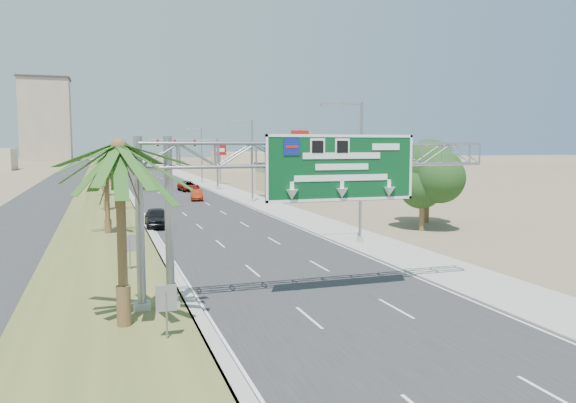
# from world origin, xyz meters

# --- Properties ---
(ground) EXTENTS (600.00, 600.00, 0.00)m
(ground) POSITION_xyz_m (0.00, 0.00, 0.00)
(ground) COLOR #8C7A59
(ground) RESTS_ON ground
(road) EXTENTS (12.00, 300.00, 0.02)m
(road) POSITION_xyz_m (0.00, 110.00, 0.01)
(road) COLOR #28282B
(road) RESTS_ON ground
(sidewalk_right) EXTENTS (4.00, 300.00, 0.10)m
(sidewalk_right) POSITION_xyz_m (8.50, 110.00, 0.05)
(sidewalk_right) COLOR #9E9B93
(sidewalk_right) RESTS_ON ground
(median_grass) EXTENTS (7.00, 300.00, 0.12)m
(median_grass) POSITION_xyz_m (-10.00, 110.00, 0.06)
(median_grass) COLOR #4E5726
(median_grass) RESTS_ON ground
(opposing_road) EXTENTS (8.00, 300.00, 0.02)m
(opposing_road) POSITION_xyz_m (-17.00, 110.00, 0.01)
(opposing_road) COLOR #28282B
(opposing_road) RESTS_ON ground
(sign_gantry) EXTENTS (16.75, 1.24, 7.50)m
(sign_gantry) POSITION_xyz_m (-1.06, 9.93, 6.06)
(sign_gantry) COLOR gray
(sign_gantry) RESTS_ON ground
(palm_near) EXTENTS (5.70, 5.70, 8.35)m
(palm_near) POSITION_xyz_m (-9.20, 8.00, 6.93)
(palm_near) COLOR brown
(palm_near) RESTS_ON ground
(palm_row_b) EXTENTS (3.99, 3.99, 5.95)m
(palm_row_b) POSITION_xyz_m (-9.50, 32.00, 4.90)
(palm_row_b) COLOR brown
(palm_row_b) RESTS_ON ground
(palm_row_c) EXTENTS (3.99, 3.99, 6.75)m
(palm_row_c) POSITION_xyz_m (-9.50, 48.00, 5.66)
(palm_row_c) COLOR brown
(palm_row_c) RESTS_ON ground
(palm_row_d) EXTENTS (3.99, 3.99, 5.45)m
(palm_row_d) POSITION_xyz_m (-9.50, 66.00, 4.42)
(palm_row_d) COLOR brown
(palm_row_d) RESTS_ON ground
(palm_row_e) EXTENTS (3.99, 3.99, 6.15)m
(palm_row_e) POSITION_xyz_m (-9.50, 85.00, 5.09)
(palm_row_e) COLOR brown
(palm_row_e) RESTS_ON ground
(palm_row_f) EXTENTS (3.99, 3.99, 5.75)m
(palm_row_f) POSITION_xyz_m (-9.50, 110.00, 4.71)
(palm_row_f) COLOR brown
(palm_row_f) RESTS_ON ground
(streetlight_near) EXTENTS (3.27, 0.44, 10.00)m
(streetlight_near) POSITION_xyz_m (7.30, 22.00, 4.69)
(streetlight_near) COLOR gray
(streetlight_near) RESTS_ON ground
(streetlight_mid) EXTENTS (3.27, 0.44, 10.00)m
(streetlight_mid) POSITION_xyz_m (7.30, 52.00, 4.69)
(streetlight_mid) COLOR gray
(streetlight_mid) RESTS_ON ground
(streetlight_far) EXTENTS (3.27, 0.44, 10.00)m
(streetlight_far) POSITION_xyz_m (7.30, 88.00, 4.69)
(streetlight_far) COLOR gray
(streetlight_far) RESTS_ON ground
(signal_mast) EXTENTS (10.28, 0.71, 8.00)m
(signal_mast) POSITION_xyz_m (5.17, 71.97, 4.85)
(signal_mast) COLOR gray
(signal_mast) RESTS_ON ground
(store_building) EXTENTS (18.00, 10.00, 4.00)m
(store_building) POSITION_xyz_m (22.00, 66.00, 2.00)
(store_building) COLOR tan
(store_building) RESTS_ON ground
(oak_near) EXTENTS (4.50, 4.50, 6.80)m
(oak_near) POSITION_xyz_m (15.00, 26.00, 4.53)
(oak_near) COLOR brown
(oak_near) RESTS_ON ground
(oak_far) EXTENTS (3.50, 3.50, 5.60)m
(oak_far) POSITION_xyz_m (18.00, 30.00, 3.82)
(oak_far) COLOR brown
(oak_far) RESTS_ON ground
(median_signback_a) EXTENTS (0.75, 0.08, 2.08)m
(median_signback_a) POSITION_xyz_m (-7.80, 6.00, 1.45)
(median_signback_a) COLOR gray
(median_signback_a) RESTS_ON ground
(median_signback_b) EXTENTS (0.75, 0.08, 2.08)m
(median_signback_b) POSITION_xyz_m (-8.50, 18.00, 1.45)
(median_signback_b) COLOR gray
(median_signback_b) RESTS_ON ground
(tower_distant) EXTENTS (20.00, 16.00, 35.00)m
(tower_distant) POSITION_xyz_m (-32.00, 250.00, 17.50)
(tower_distant) COLOR gray
(tower_distant) RESTS_ON ground
(building_distant_right) EXTENTS (20.00, 12.00, 5.00)m
(building_distant_right) POSITION_xyz_m (30.00, 140.00, 2.50)
(building_distant_right) COLOR tan
(building_distant_right) RESTS_ON ground
(car_left_lane) EXTENTS (2.10, 4.92, 1.66)m
(car_left_lane) POSITION_xyz_m (-5.50, 34.71, 0.83)
(car_left_lane) COLOR black
(car_left_lane) RESTS_ON ground
(car_mid_lane) EXTENTS (1.97, 4.36, 1.39)m
(car_mid_lane) POSITION_xyz_m (1.50, 57.07, 0.69)
(car_mid_lane) COLOR maroon
(car_mid_lane) RESTS_ON ground
(car_right_lane) EXTENTS (2.92, 5.54, 1.48)m
(car_right_lane) POSITION_xyz_m (2.55, 71.22, 0.74)
(car_right_lane) COLOR gray
(car_right_lane) RESTS_ON ground
(car_far) EXTENTS (2.73, 5.61, 1.57)m
(car_far) POSITION_xyz_m (-2.49, 75.80, 0.79)
(car_far) COLOR black
(car_far) RESTS_ON ground
(pole_sign_red_near) EXTENTS (2.40, 0.88, 8.95)m
(pole_sign_red_near) POSITION_xyz_m (12.85, 49.85, 7.03)
(pole_sign_red_near) COLOR gray
(pole_sign_red_near) RESTS_ON ground
(pole_sign_blue) EXTENTS (2.02, 0.50, 6.66)m
(pole_sign_blue) POSITION_xyz_m (12.38, 58.55, 4.76)
(pole_sign_blue) COLOR gray
(pole_sign_blue) RESTS_ON ground
(pole_sign_red_far) EXTENTS (2.22, 0.53, 7.19)m
(pole_sign_red_far) POSITION_xyz_m (10.07, 84.04, 5.62)
(pole_sign_red_far) COLOR gray
(pole_sign_red_far) RESTS_ON ground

